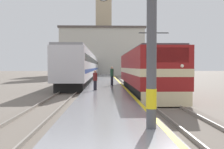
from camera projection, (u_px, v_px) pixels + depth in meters
ground_plane at (105, 84)px, 34.38m from camera, size 200.00×200.00×0.00m
platform at (106, 85)px, 29.38m from camera, size 3.60×140.00×0.39m
rail_track_near at (134, 86)px, 29.48m from camera, size 2.84×140.00×0.16m
rail_track_far at (77, 86)px, 29.29m from camera, size 2.84×140.00×0.16m
locomotive_train at (145, 71)px, 21.73m from camera, size 2.92×15.74×4.57m
passenger_train at (88, 67)px, 47.61m from camera, size 2.92×53.85×4.18m
catenary_mast at (154, 12)px, 7.79m from camera, size 2.26×0.32×7.17m
person_on_platform at (95, 80)px, 20.81m from camera, size 0.34×0.34×1.57m
second_waiting_passenger at (112, 75)px, 26.15m from camera, size 0.34×0.34×1.87m
clock_tower at (104, 20)px, 76.07m from camera, size 5.61×5.61×29.55m
station_building at (102, 52)px, 68.66m from camera, size 21.68×9.82×12.25m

